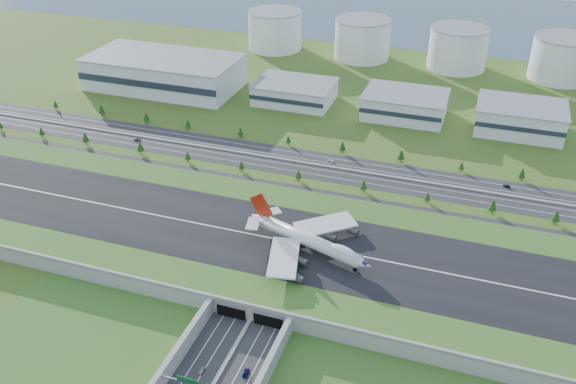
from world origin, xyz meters
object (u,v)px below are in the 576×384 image
(car_2, at_px, (246,373))
(car_0, at_px, (202,370))
(car_4, at_px, (137,139))
(car_7, at_px, (331,161))
(fuel_tank_a, at_px, (275,31))
(boeing_747, at_px, (308,240))
(car_5, at_px, (507,186))

(car_2, bearing_deg, car_0, 8.80)
(car_2, xyz_separation_m, car_4, (-148.81, 167.38, 0.13))
(car_0, xyz_separation_m, car_4, (-132.09, 171.89, 0.09))
(car_0, bearing_deg, car_7, 87.47)
(fuel_tank_a, height_order, car_7, fuel_tank_a)
(car_7, bearing_deg, car_2, 21.95)
(boeing_747, xyz_separation_m, car_4, (-150.30, 92.55, -13.26))
(car_4, height_order, car_7, car_4)
(car_0, xyz_separation_m, car_7, (0.37, 185.05, -0.02))
(car_4, xyz_separation_m, car_7, (132.46, 13.17, -0.10))
(boeing_747, relative_size, car_2, 14.40)
(car_7, bearing_deg, car_5, 108.26)
(fuel_tank_a, bearing_deg, car_7, -61.35)
(boeing_747, height_order, car_5, boeing_747)
(fuel_tank_a, height_order, car_4, fuel_tank_a)
(car_0, bearing_deg, car_4, 125.12)
(car_0, bearing_deg, car_2, 12.67)
(boeing_747, height_order, car_4, boeing_747)
(car_4, bearing_deg, car_7, -100.86)
(car_0, height_order, car_7, car_0)
(car_2, height_order, car_5, car_5)
(fuel_tank_a, height_order, car_5, fuel_tank_a)
(boeing_747, xyz_separation_m, car_7, (-17.84, 105.72, -13.36))
(car_5, bearing_deg, car_0, -7.58)
(boeing_747, distance_m, car_4, 177.00)
(boeing_747, relative_size, car_0, 16.66)
(car_7, bearing_deg, car_4, -67.55)
(car_7, bearing_deg, fuel_tank_a, -134.58)
(car_5, relative_size, car_7, 0.93)
(car_7, bearing_deg, car_0, 16.66)
(fuel_tank_a, xyz_separation_m, car_7, (113.41, -207.57, -16.70))
(car_0, height_order, car_4, car_4)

